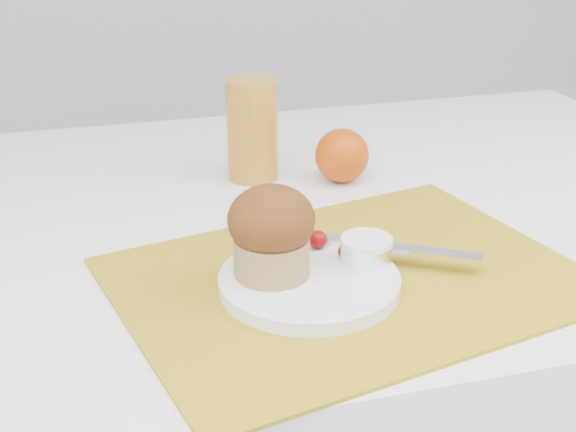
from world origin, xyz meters
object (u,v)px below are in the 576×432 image
object	(u,v)px
orange	(342,156)
muffin	(271,231)
plate	(309,282)
juice_glass	(252,130)

from	to	relation	value
orange	muffin	xyz separation A→B (m)	(-0.17, -0.27, 0.03)
plate	orange	size ratio (longest dim) A/B	2.52
orange	plate	bearing A→B (deg)	-114.97
orange	juice_glass	world-z (taller)	juice_glass
muffin	plate	bearing A→B (deg)	-23.02
orange	juice_glass	bearing A→B (deg)	158.26
plate	muffin	world-z (taller)	muffin
orange	juice_glass	size ratio (longest dim) A/B	0.53
juice_glass	muffin	size ratio (longest dim) A/B	1.42
plate	muffin	size ratio (longest dim) A/B	1.89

